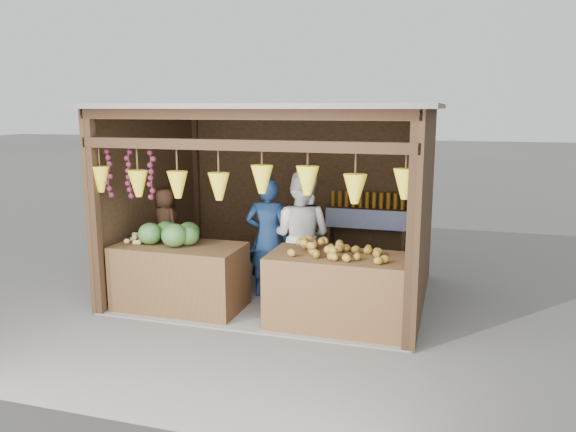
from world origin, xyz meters
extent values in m
plane|color=#514F49|center=(0.00, 0.00, 0.00)|extent=(80.00, 80.00, 0.00)
cube|color=slate|center=(0.00, 0.00, 0.01)|extent=(4.00, 3.00, 0.02)
cube|color=black|center=(0.00, 1.50, 1.30)|extent=(4.00, 0.06, 2.60)
cube|color=black|center=(-2.00, 0.00, 1.30)|extent=(0.06, 3.00, 2.60)
cube|color=black|center=(2.00, 0.00, 1.30)|extent=(0.06, 3.00, 2.60)
cube|color=#605B54|center=(0.00, 0.00, 2.63)|extent=(4.30, 3.30, 0.06)
cube|color=black|center=(-1.94, -1.44, 1.30)|extent=(0.11, 0.11, 2.60)
cube|color=black|center=(1.94, -1.44, 1.30)|extent=(0.11, 0.11, 2.60)
cube|color=black|center=(-1.94, 1.44, 1.30)|extent=(0.11, 0.11, 2.60)
cube|color=black|center=(1.94, 1.44, 1.30)|extent=(0.11, 0.11, 2.60)
cube|color=black|center=(0.00, -1.44, 2.20)|extent=(4.00, 0.12, 0.12)
cube|color=black|center=(0.00, -1.44, 2.54)|extent=(4.00, 0.12, 0.12)
cube|color=#382314|center=(1.05, 1.30, 1.05)|extent=(1.25, 0.30, 0.05)
cube|color=#382314|center=(0.47, 1.30, 0.53)|extent=(0.05, 0.28, 1.05)
cube|color=#382314|center=(1.64, 1.30, 0.53)|extent=(0.05, 0.28, 1.05)
cube|color=blue|center=(1.05, 1.14, 0.92)|extent=(1.25, 0.02, 0.30)
cube|color=#452A17|center=(-1.04, -0.97, 0.43)|extent=(1.64, 0.85, 0.86)
cube|color=#53381B|center=(1.08, -0.99, 0.45)|extent=(1.68, 0.85, 0.89)
cube|color=black|center=(-1.87, 0.17, 0.16)|extent=(0.35, 0.35, 0.33)
imported|color=navy|center=(-0.09, -0.19, 0.84)|extent=(0.66, 0.48, 1.69)
imported|color=white|center=(0.37, -0.12, 0.89)|extent=(0.96, 0.80, 1.78)
imported|color=brown|center=(-1.87, 0.17, 0.87)|extent=(0.63, 0.54, 1.08)
camera|label=1|loc=(2.35, -7.32, 2.61)|focal=35.00mm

